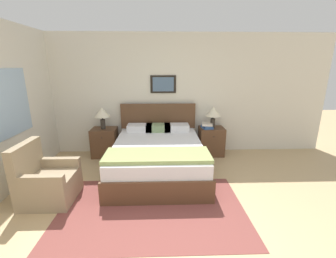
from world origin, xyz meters
The scene contains 12 objects.
wall_back centered at (0.00, 3.20, 1.30)m, with size 7.27×0.09×2.60m.
wall_left centered at (-2.46, 1.58, 1.30)m, with size 0.08×5.57×2.60m.
area_rug_main centered at (-0.22, 0.92, 0.00)m, with size 2.54×1.64×0.01m.
bed centered at (-0.14, 2.08, 0.32)m, with size 1.64×2.11×1.12m.
armchair centered at (-1.76, 1.21, 0.29)m, with size 0.70×0.70×0.88m.
nightstand_near_window centered at (-1.32, 2.90, 0.31)m, with size 0.53×0.45×0.62m.
nightstand_by_door centered at (1.03, 2.90, 0.31)m, with size 0.53×0.45×0.62m.
table_lamp_near_window centered at (-1.32, 2.89, 0.96)m, with size 0.33×0.33×0.46m.
table_lamp_by_door centered at (1.04, 2.89, 0.96)m, with size 0.33×0.33×0.46m.
book_thick_bottom centered at (0.91, 2.86, 0.64)m, with size 0.25×0.30×0.04m.
book_hardcover_middle centered at (0.91, 2.86, 0.68)m, with size 0.20×0.29×0.04m.
book_novel_upper centered at (0.91, 2.86, 0.71)m, with size 0.26×0.30×0.04m.
Camera 1 is at (-0.09, -1.79, 1.91)m, focal length 24.00 mm.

